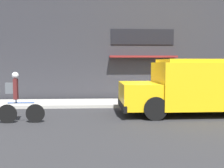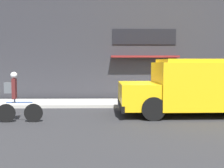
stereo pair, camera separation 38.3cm
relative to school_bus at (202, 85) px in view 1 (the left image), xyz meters
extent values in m
plane|color=#2B2B2D|center=(-1.43, 1.53, -1.13)|extent=(70.00, 70.00, 0.00)
cube|color=#ADAAA3|center=(-1.43, 2.60, -1.06)|extent=(28.00, 2.13, 0.14)
cube|color=#2D2D33|center=(-1.43, 3.98, 1.69)|extent=(17.48, 0.18, 5.65)
cube|color=black|center=(-1.74, 3.87, 2.27)|extent=(3.36, 0.05, 0.82)
cube|color=maroon|center=(-1.74, 3.60, 1.22)|extent=(3.53, 0.59, 0.10)
cube|color=yellow|center=(0.41, 0.01, 0.03)|extent=(4.46, 2.37, 1.74)
cube|color=yellow|center=(-2.51, -0.04, -0.36)|extent=(1.45, 2.13, 0.96)
cube|color=yellow|center=(0.41, 0.01, 0.97)|extent=(4.10, 2.18, 0.13)
cube|color=black|center=(-3.17, -0.06, -0.74)|extent=(0.16, 2.25, 0.24)
cube|color=red|center=(-0.83, 1.38, 0.12)|extent=(0.03, 0.44, 0.44)
cylinder|color=black|center=(-2.12, 0.95, -0.71)|extent=(0.84, 0.27, 0.84)
cylinder|color=black|center=(-2.09, -1.02, -0.71)|extent=(0.84, 0.27, 0.84)
cylinder|color=black|center=(-6.22, -1.20, -0.82)|extent=(0.63, 0.06, 0.63)
cylinder|color=black|center=(-7.14, -1.22, -0.82)|extent=(0.63, 0.06, 0.63)
cylinder|color=#234793|center=(-6.68, -1.21, -0.45)|extent=(0.87, 0.06, 0.04)
cylinder|color=#234793|center=(-6.84, -1.22, -0.39)|extent=(0.04, 0.04, 0.12)
cube|color=#561E1E|center=(-6.84, -1.22, 0.02)|extent=(0.13, 0.20, 0.69)
sphere|color=white|center=(-6.84, -1.22, 0.48)|extent=(0.22, 0.22, 0.22)
cube|color=#565B60|center=(-7.03, -1.22, 0.05)|extent=(0.26, 0.15, 0.36)
camera|label=1|loc=(-4.09, -10.05, 0.88)|focal=42.00mm
camera|label=2|loc=(-3.71, -10.06, 0.88)|focal=42.00mm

